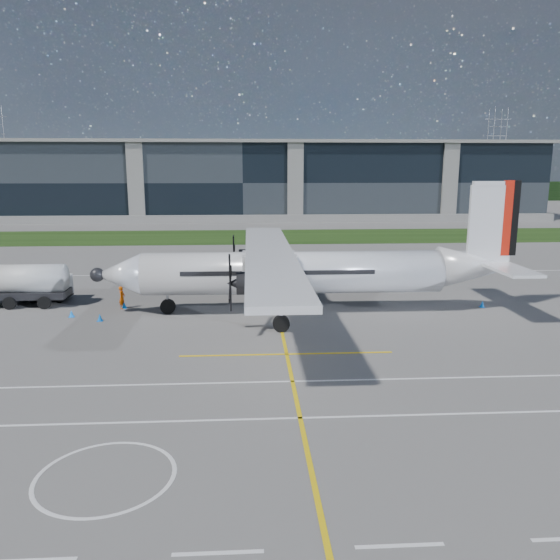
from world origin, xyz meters
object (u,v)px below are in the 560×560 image
object	(u,v)px
pylon_east	(495,154)
fuel_tanker_truck	(5,285)
ground_crew_person	(122,296)
safety_cone_fwd	(71,314)
safety_cone_nose_stbd	(124,305)
safety_cone_stbdwing	(259,270)
baggage_tug	(50,288)
safety_cone_nose_port	(100,317)
turboprop_aircraft	(309,248)
safety_cone_tail	(482,304)

from	to	relation	value
pylon_east	fuel_tanker_truck	size ratio (longest dim) A/B	3.57
ground_crew_person	safety_cone_fwd	world-z (taller)	ground_crew_person
safety_cone_nose_stbd	pylon_east	bearing A→B (deg)	57.22
safety_cone_fwd	safety_cone_stbdwing	size ratio (longest dim) A/B	1.00
baggage_tug	safety_cone_nose_port	bearing A→B (deg)	-49.29
turboprop_aircraft	safety_cone_fwd	world-z (taller)	turboprop_aircraft
pylon_east	baggage_tug	size ratio (longest dim) A/B	9.10
pylon_east	ground_crew_person	bearing A→B (deg)	-122.80
pylon_east	ground_crew_person	size ratio (longest dim) A/B	15.58
pylon_east	baggage_tug	xyz separation A→B (m)	(-99.74, -142.11, -14.01)
pylon_east	fuel_tanker_truck	world-z (taller)	pylon_east
fuel_tanker_truck	safety_cone_nose_stbd	size ratio (longest dim) A/B	16.80
safety_cone_fwd	safety_cone_nose_port	distance (m)	2.55
turboprop_aircraft	baggage_tug	world-z (taller)	turboprop_aircraft
safety_cone_tail	safety_cone_nose_port	size ratio (longest dim) A/B	1.00
safety_cone_nose_port	turboprop_aircraft	bearing A→B (deg)	6.44
turboprop_aircraft	ground_crew_person	xyz separation A→B (m)	(-13.69, 1.75, -3.74)
pylon_east	ground_crew_person	xyz separation A→B (m)	(-93.50, -145.09, -14.04)
safety_cone_tail	safety_cone_nose_stbd	distance (m)	26.81
safety_cone_fwd	safety_cone_nose_port	bearing A→B (deg)	-27.18
baggage_tug	turboprop_aircraft	bearing A→B (deg)	-13.36
turboprop_aircraft	safety_cone_tail	xyz separation A→B (m)	(13.20, 0.51, -4.45)
safety_cone_nose_port	safety_cone_stbdwing	size ratio (longest dim) A/B	1.00
pylon_east	safety_cone_nose_port	distance (m)	176.49
fuel_tanker_truck	safety_cone_stbdwing	size ratio (longest dim) A/B	16.80
ground_crew_person	fuel_tanker_truck	bearing A→B (deg)	88.87
baggage_tug	safety_cone_stbdwing	bearing A→B (deg)	32.62
safety_cone_nose_port	safety_cone_stbdwing	xyz separation A→B (m)	(11.17, 17.03, 0.00)
baggage_tug	ground_crew_person	xyz separation A→B (m)	(6.25, -2.99, -0.03)
fuel_tanker_truck	baggage_tug	distance (m)	3.22
safety_cone_tail	safety_cone_stbdwing	xyz separation A→B (m)	(-16.49, 14.88, 0.00)
baggage_tug	safety_cone_nose_stbd	world-z (taller)	baggage_tug
baggage_tug	safety_cone_stbdwing	size ratio (longest dim) A/B	6.59
safety_cone_tail	safety_cone_fwd	bearing A→B (deg)	-178.13
pylon_east	safety_cone_nose_stbd	distance (m)	173.13
ground_crew_person	safety_cone_stbdwing	bearing A→B (deg)	-29.54
safety_cone_nose_port	fuel_tanker_truck	bearing A→B (deg)	149.77
safety_cone_tail	safety_cone_nose_port	xyz separation A→B (m)	(-27.66, -2.14, 0.00)
safety_cone_nose_stbd	ground_crew_person	bearing A→B (deg)	-153.47
fuel_tanker_truck	ground_crew_person	world-z (taller)	fuel_tanker_truck
safety_cone_fwd	safety_cone_nose_stbd	distance (m)	3.88
fuel_tanker_truck	safety_cone_stbdwing	bearing A→B (deg)	32.24
pylon_east	fuel_tanker_truck	xyz separation A→B (m)	(-102.49, -143.68, -13.42)
pylon_east	safety_cone_tail	distance (m)	161.45
baggage_tug	safety_cone_nose_port	size ratio (longest dim) A/B	6.59
ground_crew_person	pylon_east	bearing A→B (deg)	-25.01
fuel_tanker_truck	safety_cone_fwd	size ratio (longest dim) A/B	16.80
fuel_tanker_truck	safety_cone_stbdwing	world-z (taller)	fuel_tanker_truck
safety_cone_nose_port	ground_crew_person	bearing A→B (deg)	77.23
turboprop_aircraft	fuel_tanker_truck	size ratio (longest dim) A/B	3.73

